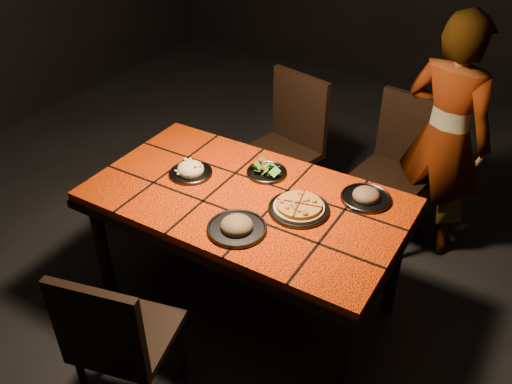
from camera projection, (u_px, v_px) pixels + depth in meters
The scene contains 11 objects.
room_shell at pixel (244, 54), 2.33m from camera, with size 6.04×7.04×3.08m.
dining_table at pixel (246, 208), 2.80m from camera, with size 1.62×0.92×0.75m.
chair_near at pixel (116, 338), 2.31m from camera, with size 0.49×0.49×0.89m.
chair_far_left at pixel (288, 139), 3.61m from camera, with size 0.54×0.54×0.99m.
chair_far_right at pixel (399, 161), 3.42m from camera, with size 0.49×0.49×0.96m.
diner at pixel (445, 138), 3.21m from camera, with size 0.56×0.37×1.54m, color brown.
plate_pizza at pixel (299, 208), 2.64m from camera, with size 0.30×0.30×0.04m.
plate_pasta at pixel (191, 171), 2.91m from camera, with size 0.23×0.23×0.08m.
plate_salad at pixel (267, 170), 2.91m from camera, with size 0.22×0.22×0.07m.
plate_mushroom_a at pixel (237, 226), 2.52m from camera, with size 0.28×0.28×0.09m.
plate_mushroom_b at pixel (366, 196), 2.72m from camera, with size 0.25×0.25×0.08m.
Camera 1 is at (1.20, -1.90, 2.34)m, focal length 38.00 mm.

